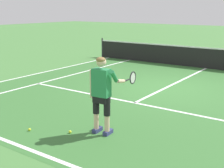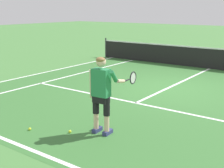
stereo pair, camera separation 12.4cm
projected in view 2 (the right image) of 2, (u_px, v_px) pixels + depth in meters
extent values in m
plane|color=#477F3D|center=(168.00, 88.00, 10.60)|extent=(80.00, 80.00, 0.00)
cube|color=#387033|center=(157.00, 93.00, 9.94)|extent=(10.98, 10.60, 0.00)
cube|color=white|center=(33.00, 151.00, 5.93)|extent=(10.98, 0.10, 0.01)
cube|color=white|center=(136.00, 103.00, 8.92)|extent=(8.23, 0.10, 0.01)
cube|color=white|center=(181.00, 82.00, 11.44)|extent=(0.10, 6.40, 0.01)
cube|color=white|center=(66.00, 77.00, 12.29)|extent=(0.10, 10.20, 0.01)
cube|color=white|center=(43.00, 73.00, 13.07)|extent=(0.10, 10.20, 0.01)
cylinder|color=#333338|center=(106.00, 48.00, 17.20)|extent=(0.08, 0.08, 1.07)
cube|color=black|center=(210.00, 59.00, 13.84)|extent=(11.84, 0.02, 0.91)
cube|color=white|center=(211.00, 48.00, 13.72)|extent=(11.84, 0.03, 0.06)
cube|color=navy|center=(97.00, 130.00, 6.85)|extent=(0.13, 0.29, 0.09)
cube|color=navy|center=(108.00, 132.00, 6.71)|extent=(0.13, 0.29, 0.09)
cylinder|color=beige|center=(96.00, 121.00, 6.77)|extent=(0.11, 0.11, 0.36)
cylinder|color=black|center=(96.00, 104.00, 6.67)|extent=(0.14, 0.14, 0.41)
cylinder|color=beige|center=(107.00, 123.00, 6.62)|extent=(0.11, 0.11, 0.36)
cylinder|color=black|center=(107.00, 106.00, 6.53)|extent=(0.14, 0.14, 0.41)
cube|color=black|center=(101.00, 98.00, 6.56)|extent=(0.35, 0.23, 0.20)
cube|color=#28844C|center=(101.00, 83.00, 6.48)|extent=(0.40, 0.25, 0.60)
cylinder|color=beige|center=(92.00, 84.00, 6.61)|extent=(0.09, 0.09, 0.62)
cylinder|color=#28844C|center=(114.00, 76.00, 6.38)|extent=(0.11, 0.27, 0.29)
cylinder|color=beige|center=(120.00, 81.00, 6.57)|extent=(0.10, 0.30, 0.14)
sphere|color=beige|center=(101.00, 62.00, 6.38)|extent=(0.21, 0.21, 0.21)
ellipsoid|color=olive|center=(100.00, 60.00, 6.35)|extent=(0.21, 0.21, 0.12)
cylinder|color=#232326|center=(126.00, 81.00, 6.75)|extent=(0.05, 0.20, 0.03)
cylinder|color=black|center=(129.00, 79.00, 6.88)|extent=(0.03, 0.10, 0.02)
torus|color=black|center=(133.00, 78.00, 7.03)|extent=(0.05, 0.30, 0.30)
cylinder|color=silver|center=(133.00, 78.00, 7.03)|extent=(0.02, 0.25, 0.25)
sphere|color=#CCE02D|center=(70.00, 132.00, 6.78)|extent=(0.07, 0.07, 0.07)
sphere|color=#CCE02D|center=(30.00, 129.00, 6.92)|extent=(0.07, 0.07, 0.07)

